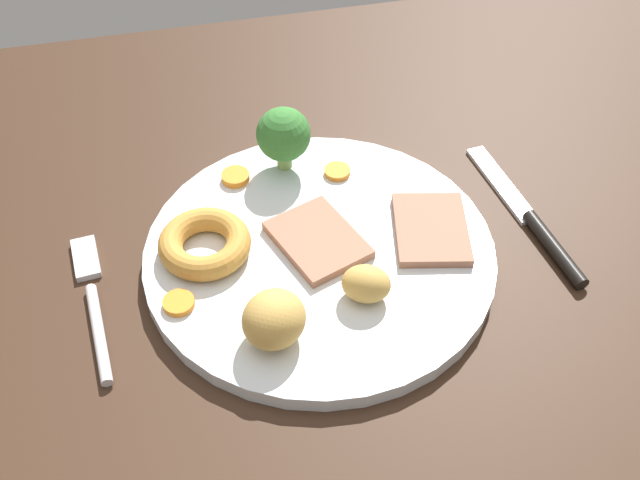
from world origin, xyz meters
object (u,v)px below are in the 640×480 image
(meat_slice_under, at_px, (431,229))
(carrot_coin_side, at_px, (235,177))
(dinner_plate, at_px, (320,254))
(knife, at_px, (534,223))
(meat_slice_main, at_px, (317,240))
(carrot_coin_front, at_px, (337,171))
(yorkshire_pudding, at_px, (205,244))
(fork, at_px, (93,300))
(roast_potato_left, at_px, (274,319))
(carrot_coin_back, at_px, (179,303))
(broccoli_floret, at_px, (284,135))
(roast_potato_right, at_px, (366,284))

(meat_slice_under, distance_m, carrot_coin_side, 0.18)
(dinner_plate, bearing_deg, knife, -1.32)
(meat_slice_under, distance_m, knife, 0.10)
(meat_slice_main, relative_size, carrot_coin_front, 3.37)
(meat_slice_main, height_order, meat_slice_under, same)
(yorkshire_pudding, bearing_deg, meat_slice_under, -6.23)
(dinner_plate, relative_size, yorkshire_pudding, 3.83)
(meat_slice_main, xyz_separation_m, fork, (-0.18, -0.01, -0.01))
(carrot_coin_front, bearing_deg, fork, -157.50)
(roast_potato_left, xyz_separation_m, knife, (0.24, 0.08, -0.03))
(carrot_coin_back, xyz_separation_m, broccoli_floret, (0.11, 0.14, 0.03))
(dinner_plate, xyz_separation_m, roast_potato_right, (0.02, -0.06, 0.02))
(roast_potato_left, height_order, broccoli_floret, broccoli_floret)
(carrot_coin_back, height_order, broccoli_floret, broccoli_floret)
(meat_slice_under, bearing_deg, roast_potato_left, -152.61)
(dinner_plate, height_order, meat_slice_main, meat_slice_main)
(dinner_plate, xyz_separation_m, meat_slice_main, (-0.00, 0.01, 0.01))
(broccoli_floret, bearing_deg, roast_potato_left, -103.40)
(dinner_plate, bearing_deg, carrot_coin_side, 118.81)
(roast_potato_left, relative_size, knife, 0.27)
(carrot_coin_front, distance_m, carrot_coin_side, 0.09)
(meat_slice_main, relative_size, broccoli_floret, 1.30)
(roast_potato_left, bearing_deg, meat_slice_under, 27.39)
(yorkshire_pudding, xyz_separation_m, carrot_coin_back, (-0.03, -0.05, -0.01))
(roast_potato_right, distance_m, carrot_coin_side, 0.18)
(meat_slice_under, xyz_separation_m, knife, (0.09, -0.00, -0.01))
(meat_slice_main, bearing_deg, roast_potato_left, -120.84)
(broccoli_floret, bearing_deg, roast_potato_right, -79.39)
(fork, bearing_deg, carrot_coin_side, -57.00)
(yorkshire_pudding, bearing_deg, roast_potato_left, -67.86)
(dinner_plate, distance_m, carrot_coin_back, 0.12)
(yorkshire_pudding, xyz_separation_m, carrot_coin_side, (0.04, 0.08, -0.01))
(yorkshire_pudding, height_order, carrot_coin_front, yorkshire_pudding)
(carrot_coin_front, distance_m, carrot_coin_back, 0.20)
(meat_slice_under, height_order, yorkshire_pudding, yorkshire_pudding)
(roast_potato_left, xyz_separation_m, fork, (-0.13, 0.07, -0.03))
(meat_slice_main, xyz_separation_m, carrot_coin_side, (-0.05, 0.09, -0.00))
(meat_slice_under, xyz_separation_m, roast_potato_left, (-0.15, -0.08, 0.02))
(fork, bearing_deg, carrot_coin_back, -118.91)
(broccoli_floret, bearing_deg, carrot_coin_side, -169.57)
(meat_slice_main, xyz_separation_m, yorkshire_pudding, (-0.09, 0.01, 0.01))
(yorkshire_pudding, distance_m, carrot_coin_back, 0.06)
(roast_potato_right, distance_m, carrot_coin_front, 0.15)
(carrot_coin_front, relative_size, carrot_coin_side, 0.93)
(carrot_coin_back, bearing_deg, fork, 156.74)
(meat_slice_main, bearing_deg, broccoli_floret, 93.62)
(roast_potato_left, height_order, knife, roast_potato_left)
(fork, bearing_deg, roast_potato_right, -109.66)
(dinner_plate, height_order, carrot_coin_front, carrot_coin_front)
(dinner_plate, height_order, carrot_coin_side, carrot_coin_side)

